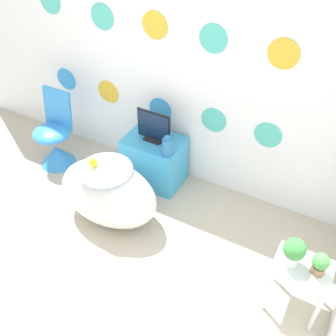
# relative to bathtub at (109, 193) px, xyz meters

# --- Properties ---
(ground_plane) EXTENTS (12.00, 12.00, 0.00)m
(ground_plane) POSITION_rel_bathtub_xyz_m (0.01, -0.82, -0.30)
(ground_plane) COLOR #BCB29E
(wall_back_dotted) EXTENTS (5.05, 0.05, 2.60)m
(wall_back_dotted) POSITION_rel_bathtub_xyz_m (0.01, 0.90, 1.00)
(wall_back_dotted) COLOR white
(wall_back_dotted) RESTS_ON ground_plane
(bathtub) EXTENTS (0.95, 0.57, 0.59)m
(bathtub) POSITION_rel_bathtub_xyz_m (0.00, 0.00, 0.00)
(bathtub) COLOR white
(bathtub) RESTS_ON ground_plane
(rubber_duck) EXTENTS (0.07, 0.08, 0.09)m
(rubber_duck) POSITION_rel_bathtub_xyz_m (-0.10, -0.03, 0.34)
(rubber_duck) COLOR yellow
(rubber_duck) RESTS_ON bathtub
(chair) EXTENTS (0.39, 0.39, 0.82)m
(chair) POSITION_rel_bathtub_xyz_m (-0.97, 0.39, -0.04)
(chair) COLOR #338CE0
(chair) RESTS_ON ground_plane
(tv_cabinet) EXTENTS (0.57, 0.41, 0.51)m
(tv_cabinet) POSITION_rel_bathtub_xyz_m (0.10, 0.65, -0.04)
(tv_cabinet) COLOR #389ED6
(tv_cabinet) RESTS_ON ground_plane
(tv) EXTENTS (0.35, 0.12, 0.31)m
(tv) POSITION_rel_bathtub_xyz_m (0.10, 0.65, 0.35)
(tv) COLOR black
(tv) RESTS_ON tv_cabinet
(vase) EXTENTS (0.10, 0.10, 0.20)m
(vase) POSITION_rel_bathtub_xyz_m (0.32, 0.51, 0.30)
(vase) COLOR #2D72B7
(vase) RESTS_ON tv_cabinet
(side_table) EXTENTS (0.40, 0.34, 0.44)m
(side_table) POSITION_rel_bathtub_xyz_m (1.73, -0.08, 0.06)
(side_table) COLOR silver
(side_table) RESTS_ON ground_plane
(potted_plant_left) EXTENTS (0.16, 0.16, 0.24)m
(potted_plant_left) POSITION_rel_bathtub_xyz_m (1.64, -0.09, 0.28)
(potted_plant_left) COLOR white
(potted_plant_left) RESTS_ON side_table
(potted_plant_right) EXTENTS (0.12, 0.12, 0.18)m
(potted_plant_right) POSITION_rel_bathtub_xyz_m (1.82, -0.07, 0.24)
(potted_plant_right) COLOR #8C6B4C
(potted_plant_right) RESTS_ON side_table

